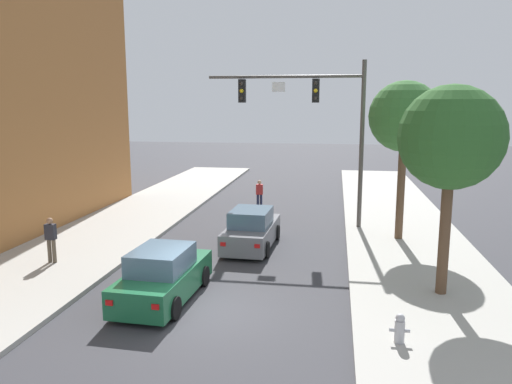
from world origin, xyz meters
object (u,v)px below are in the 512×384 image
object	(u,v)px
traffic_signal_mast	(317,112)
pedestrian_sidewalk_left_walker	(51,238)
pedestrian_crossing_road	(259,193)
car_following_green	(163,276)
street_tree_second	(404,118)
car_lead_grey	(252,230)
fire_hydrant	(400,328)
street_tree_nearest	(451,139)

from	to	relation	value
traffic_signal_mast	pedestrian_sidewalk_left_walker	bearing A→B (deg)	-141.80
traffic_signal_mast	pedestrian_crossing_road	bearing A→B (deg)	130.88
car_following_green	street_tree_second	size ratio (longest dim) A/B	0.66
traffic_signal_mast	car_lead_grey	world-z (taller)	traffic_signal_mast
street_tree_second	fire_hydrant	bearing A→B (deg)	-96.50
pedestrian_sidewalk_left_walker	pedestrian_crossing_road	xyz separation A→B (m)	(5.85, 10.79, -0.15)
street_tree_second	pedestrian_sidewalk_left_walker	bearing A→B (deg)	-157.12
traffic_signal_mast	fire_hydrant	distance (m)	12.66
fire_hydrant	street_tree_nearest	bearing A→B (deg)	64.94
car_following_green	street_tree_nearest	distance (m)	9.24
pedestrian_crossing_road	street_tree_nearest	world-z (taller)	street_tree_nearest
pedestrian_crossing_road	traffic_signal_mast	bearing A→B (deg)	-49.12
fire_hydrant	street_tree_second	world-z (taller)	street_tree_second
pedestrian_crossing_road	fire_hydrant	bearing A→B (deg)	-69.37
car_lead_grey	pedestrian_sidewalk_left_walker	xyz separation A→B (m)	(-6.65, -3.50, 0.34)
pedestrian_sidewalk_left_walker	street_tree_second	world-z (taller)	street_tree_second
car_following_green	pedestrian_crossing_road	bearing A→B (deg)	86.17
fire_hydrant	street_tree_nearest	distance (m)	5.73
pedestrian_sidewalk_left_walker	traffic_signal_mast	bearing A→B (deg)	38.20
street_tree_nearest	pedestrian_sidewalk_left_walker	bearing A→B (deg)	176.32
car_lead_grey	street_tree_second	size ratio (longest dim) A/B	0.66
car_following_green	pedestrian_sidewalk_left_walker	bearing A→B (deg)	155.13
pedestrian_sidewalk_left_walker	street_tree_nearest	size ratio (longest dim) A/B	0.27
car_lead_grey	fire_hydrant	distance (m)	9.22
pedestrian_sidewalk_left_walker	fire_hydrant	size ratio (longest dim) A/B	2.28
traffic_signal_mast	pedestrian_sidewalk_left_walker	world-z (taller)	traffic_signal_mast
car_following_green	fire_hydrant	world-z (taller)	car_following_green
car_following_green	street_tree_second	xyz separation A→B (m)	(7.66, 7.64, 4.48)
car_lead_grey	street_tree_second	distance (m)	7.69
car_lead_grey	fire_hydrant	xyz separation A→B (m)	(4.89, -7.81, -0.22)
car_following_green	street_tree_second	bearing A→B (deg)	44.92
pedestrian_crossing_road	fire_hydrant	world-z (taller)	pedestrian_crossing_road
traffic_signal_mast	car_lead_grey	xyz separation A→B (m)	(-2.39, -3.61, -4.64)
fire_hydrant	street_tree_second	bearing A→B (deg)	83.50
traffic_signal_mast	car_following_green	distance (m)	11.26
fire_hydrant	street_tree_second	xyz separation A→B (m)	(1.10, 9.64, 4.69)
fire_hydrant	street_tree_nearest	size ratio (longest dim) A/B	0.12
traffic_signal_mast	fire_hydrant	bearing A→B (deg)	-77.66
pedestrian_sidewalk_left_walker	fire_hydrant	bearing A→B (deg)	-20.48
car_following_green	street_tree_second	world-z (taller)	street_tree_second
fire_hydrant	pedestrian_sidewalk_left_walker	bearing A→B (deg)	159.52
traffic_signal_mast	pedestrian_crossing_road	xyz separation A→B (m)	(-3.18, 3.68, -4.45)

